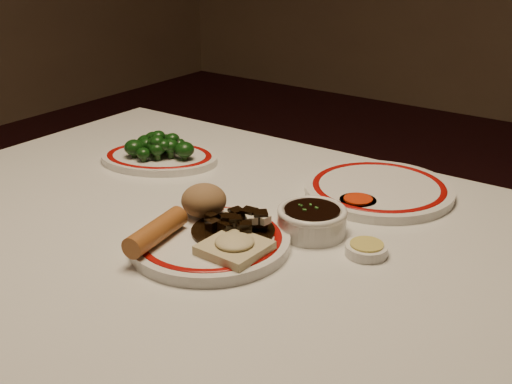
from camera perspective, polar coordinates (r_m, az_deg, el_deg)
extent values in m
cube|color=silver|center=(1.06, -4.61, -3.98)|extent=(1.20, 0.90, 0.04)
cylinder|color=black|center=(1.81, -9.41, -5.40)|extent=(0.06, 0.06, 0.71)
cylinder|color=white|center=(0.98, -4.12, -4.44)|extent=(0.29, 0.29, 0.02)
torus|color=#900A07|center=(0.98, -4.13, -3.98)|extent=(0.25, 0.25, 0.00)
ellipsoid|color=olive|center=(1.03, -4.65, -0.74)|extent=(0.07, 0.07, 0.05)
cylinder|color=#A75F29|center=(0.96, -8.88, -3.49)|extent=(0.05, 0.13, 0.03)
cube|color=#CABC8E|center=(0.93, -1.91, -4.99)|extent=(0.09, 0.09, 0.01)
ellipsoid|color=#CABC8E|center=(0.92, -1.92, -4.45)|extent=(0.06, 0.06, 0.02)
cylinder|color=black|center=(0.99, -2.06, -3.44)|extent=(0.13, 0.13, 0.00)
cube|color=black|center=(0.98, -1.96, -3.10)|extent=(0.03, 0.03, 0.02)
cube|color=black|center=(0.97, -1.16, -3.28)|extent=(0.02, 0.02, 0.02)
cube|color=black|center=(0.98, -1.73, -2.68)|extent=(0.02, 0.02, 0.02)
cube|color=black|center=(0.98, -2.42, -2.61)|extent=(0.03, 0.03, 0.02)
cube|color=black|center=(0.97, -2.63, -3.22)|extent=(0.02, 0.02, 0.02)
cube|color=black|center=(0.99, -0.61, -2.11)|extent=(0.02, 0.02, 0.02)
cube|color=black|center=(0.96, -0.92, -3.22)|extent=(0.03, 0.03, 0.02)
cube|color=black|center=(0.98, -3.85, -2.96)|extent=(0.02, 0.02, 0.02)
cube|color=black|center=(1.00, -4.00, -2.36)|extent=(0.02, 0.02, 0.02)
cube|color=black|center=(0.97, -1.85, -2.74)|extent=(0.03, 0.03, 0.02)
cube|color=black|center=(1.00, -1.74, -2.06)|extent=(0.03, 0.03, 0.02)
cube|color=black|center=(0.98, -2.61, -2.54)|extent=(0.02, 0.02, 0.02)
cube|color=black|center=(0.96, -0.89, -3.62)|extent=(0.02, 0.02, 0.02)
cube|color=black|center=(0.98, 0.39, -2.36)|extent=(0.03, 0.03, 0.02)
cube|color=beige|center=(0.97, -0.40, -2.45)|extent=(0.02, 0.02, 0.01)
cube|color=beige|center=(0.99, -0.80, -2.15)|extent=(0.02, 0.02, 0.01)
cube|color=beige|center=(1.00, -2.38, -1.93)|extent=(0.02, 0.02, 0.01)
cube|color=beige|center=(0.97, 0.69, -2.45)|extent=(0.02, 0.02, 0.01)
torus|color=#900A07|center=(1.33, -8.61, 3.27)|extent=(0.28, 0.28, 0.00)
cylinder|color=#23471C|center=(1.32, -8.87, 3.33)|extent=(0.01, 0.01, 0.01)
ellipsoid|color=#0E360D|center=(1.32, -8.92, 4.03)|extent=(0.04, 0.04, 0.03)
cylinder|color=#23471C|center=(1.30, -6.33, 3.08)|extent=(0.01, 0.01, 0.01)
ellipsoid|color=#0E360D|center=(1.29, -6.36, 3.77)|extent=(0.04, 0.04, 0.03)
cylinder|color=#23471C|center=(1.33, -8.71, 3.53)|extent=(0.01, 0.01, 0.02)
ellipsoid|color=#0E360D|center=(1.32, -8.75, 4.30)|extent=(0.04, 0.04, 0.03)
cylinder|color=#23471C|center=(1.30, -9.95, 2.88)|extent=(0.01, 0.01, 0.01)
ellipsoid|color=#0E360D|center=(1.30, -9.99, 3.41)|extent=(0.03, 0.03, 0.02)
cylinder|color=#23471C|center=(1.34, -9.64, 3.55)|extent=(0.01, 0.01, 0.01)
ellipsoid|color=#0E360D|center=(1.33, -9.69, 4.21)|extent=(0.04, 0.04, 0.03)
cylinder|color=#23471C|center=(1.31, -7.58, 3.35)|extent=(0.01, 0.01, 0.02)
ellipsoid|color=#0E360D|center=(1.30, -7.62, 4.09)|extent=(0.03, 0.03, 0.03)
cylinder|color=#23471C|center=(1.33, -10.75, 3.24)|extent=(0.01, 0.01, 0.01)
ellipsoid|color=#0E360D|center=(1.32, -10.80, 3.92)|extent=(0.04, 0.04, 0.03)
cylinder|color=#23471C|center=(1.34, -8.46, 3.65)|extent=(0.01, 0.01, 0.01)
ellipsoid|color=#0E360D|center=(1.34, -8.50, 4.27)|extent=(0.04, 0.04, 0.03)
cylinder|color=#23471C|center=(1.35, -6.84, 3.78)|extent=(0.01, 0.01, 0.01)
ellipsoid|color=#0E360D|center=(1.34, -6.87, 4.28)|extent=(0.03, 0.03, 0.02)
cylinder|color=#23471C|center=(1.36, -9.72, 3.74)|extent=(0.01, 0.01, 0.01)
ellipsoid|color=#0E360D|center=(1.35, -9.77, 4.38)|extent=(0.04, 0.04, 0.03)
cylinder|color=#23471C|center=(1.30, -8.74, 3.12)|extent=(0.01, 0.01, 0.01)
ellipsoid|color=#0E360D|center=(1.30, -8.79, 3.82)|extent=(0.03, 0.03, 0.03)
cylinder|color=#23471C|center=(1.34, -7.94, 3.77)|extent=(0.01, 0.01, 0.01)
ellipsoid|color=#0E360D|center=(1.34, -7.98, 4.46)|extent=(0.04, 0.04, 0.03)
ellipsoid|color=#0E360D|center=(1.30, -8.23, 4.17)|extent=(0.03, 0.03, 0.02)
ellipsoid|color=#0E360D|center=(1.31, -9.09, 4.34)|extent=(0.03, 0.03, 0.02)
ellipsoid|color=#0E360D|center=(1.32, -8.68, 4.93)|extent=(0.03, 0.03, 0.02)
ellipsoid|color=#0E360D|center=(1.35, -9.14, 4.73)|extent=(0.03, 0.03, 0.03)
ellipsoid|color=#0E360D|center=(1.33, -9.04, 4.88)|extent=(0.02, 0.02, 0.02)
ellipsoid|color=#0E360D|center=(1.30, -8.77, 4.45)|extent=(0.03, 0.03, 0.02)
ellipsoid|color=#0E360D|center=(1.31, -7.45, 4.72)|extent=(0.03, 0.03, 0.02)
cylinder|color=white|center=(1.02, 4.97, -2.69)|extent=(0.11, 0.11, 0.04)
cylinder|color=black|center=(1.01, 5.02, -1.62)|extent=(0.09, 0.09, 0.00)
cylinder|color=white|center=(1.12, 9.03, -1.06)|extent=(0.06, 0.06, 0.02)
cylinder|color=red|center=(1.12, 9.06, -0.61)|extent=(0.05, 0.05, 0.00)
cylinder|color=white|center=(0.97, 9.78, -5.09)|extent=(0.06, 0.06, 0.02)
cylinder|color=#CDBB54|center=(0.97, 9.82, -4.60)|extent=(0.05, 0.05, 0.00)
cylinder|color=white|center=(1.19, 10.85, 0.21)|extent=(0.35, 0.35, 0.02)
torus|color=#900A07|center=(1.18, 10.87, 0.57)|extent=(0.30, 0.30, 0.00)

